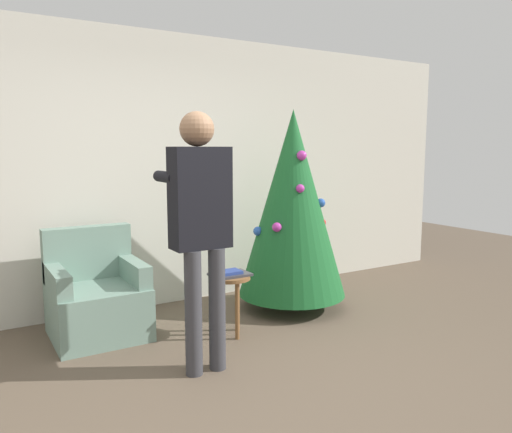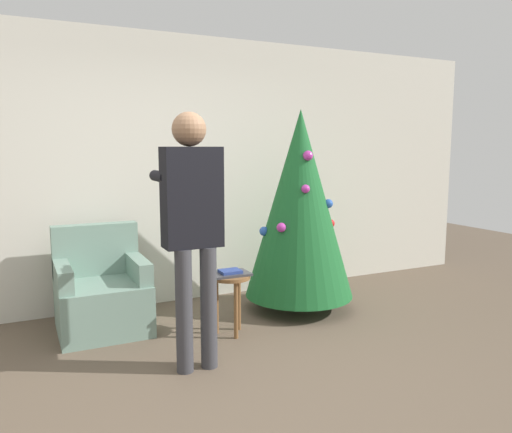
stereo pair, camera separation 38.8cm
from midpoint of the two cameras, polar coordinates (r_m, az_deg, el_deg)
name	(u,v)px [view 2 (the right image)]	position (r m, az deg, el deg)	size (l,w,h in m)	color
ground_plane	(247,399)	(3.36, 2.47, -20.18)	(14.00, 14.00, 0.00)	brown
wall_back	(153,171)	(5.05, -9.50, 5.12)	(8.00, 0.06, 2.70)	beige
christmas_tree	(300,204)	(4.84, 7.31, 1.41)	(1.05, 1.05, 1.95)	brown
armchair	(102,294)	(4.54, -14.90, -8.62)	(0.74, 0.75, 0.90)	gray
person_standing	(192,216)	(3.50, -4.15, 0.04)	(0.43, 0.57, 1.83)	#38383D
side_stool	(230,287)	(4.26, -0.33, -8.10)	(0.34, 0.34, 0.52)	brown
laptop	(230,274)	(4.23, -0.33, -6.60)	(0.33, 0.22, 0.02)	#38383D
book	(230,271)	(4.22, -0.33, -6.31)	(0.18, 0.15, 0.02)	navy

